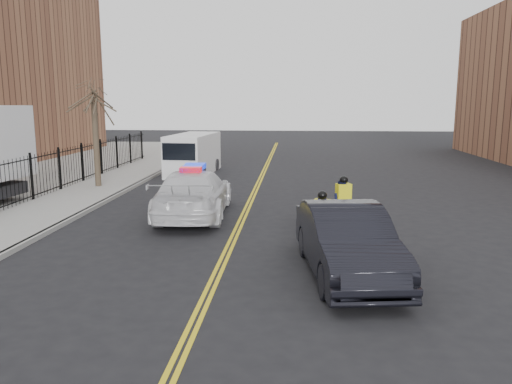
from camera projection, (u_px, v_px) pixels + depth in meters
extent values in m
plane|color=black|center=(226.00, 255.00, 13.74)|extent=(120.00, 120.00, 0.00)
cube|color=gold|center=(249.00, 199.00, 21.59)|extent=(0.10, 60.00, 0.01)
cube|color=gold|center=(253.00, 199.00, 21.58)|extent=(0.10, 60.00, 0.01)
cube|color=gray|center=(83.00, 195.00, 22.15)|extent=(3.00, 60.00, 0.15)
cube|color=gray|center=(116.00, 195.00, 22.03)|extent=(0.20, 60.00, 0.15)
cylinder|color=#392E22|center=(96.00, 144.00, 23.75)|extent=(0.28, 0.28, 4.00)
imported|color=silver|center=(194.00, 193.00, 18.24)|extent=(2.72, 6.06, 1.72)
cube|color=#0C26CC|center=(193.00, 168.00, 18.07)|extent=(0.80, 1.62, 0.16)
imported|color=black|center=(347.00, 241.00, 12.00)|extent=(2.47, 5.36, 1.70)
cube|color=white|center=(193.00, 154.00, 29.10)|extent=(2.41, 5.55, 2.30)
cube|color=white|center=(181.00, 162.00, 26.85)|extent=(2.01, 0.95, 1.20)
cube|color=black|center=(179.00, 152.00, 26.35)|extent=(1.81, 0.24, 0.90)
cylinder|color=black|center=(169.00, 171.00, 27.83)|extent=(0.30, 0.72, 0.70)
cylinder|color=black|center=(202.00, 172.00, 27.54)|extent=(0.30, 0.72, 0.70)
cylinder|color=black|center=(186.00, 164.00, 30.95)|extent=(0.30, 0.72, 0.70)
cylinder|color=black|center=(216.00, 164.00, 30.66)|extent=(0.30, 0.72, 0.70)
imported|color=black|center=(321.00, 234.00, 14.10)|extent=(1.12, 1.85, 0.92)
imported|color=black|center=(322.00, 223.00, 14.04)|extent=(0.66, 0.53, 1.58)
cube|color=yellow|center=(322.00, 211.00, 13.98)|extent=(0.52, 0.43, 0.66)
sphere|color=black|center=(322.00, 195.00, 13.90)|extent=(0.27, 0.27, 0.27)
cube|color=black|center=(316.00, 231.00, 13.50)|extent=(0.37, 0.40, 0.24)
imported|color=black|center=(343.00, 213.00, 16.50)|extent=(0.99, 1.82, 1.05)
imported|color=black|center=(343.00, 205.00, 16.45)|extent=(0.94, 0.82, 1.63)
cube|color=yellow|center=(343.00, 194.00, 16.39)|extent=(0.54, 0.44, 0.68)
sphere|color=black|center=(344.00, 180.00, 16.31)|extent=(0.27, 0.27, 0.27)
cube|color=black|center=(351.00, 211.00, 15.86)|extent=(0.38, 0.41, 0.25)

